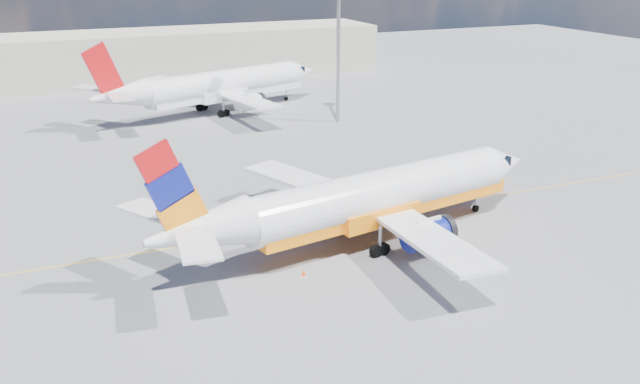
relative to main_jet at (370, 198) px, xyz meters
name	(u,v)px	position (x,y,z in m)	size (l,w,h in m)	color
ground	(330,238)	(-2.46, 1.87, -3.53)	(240.00, 240.00, 0.00)	slate
taxi_line	(315,225)	(-2.46, 4.87, -3.53)	(70.00, 0.15, 0.01)	yellow
terminal_main	(175,54)	(2.54, 76.87, 0.47)	(70.00, 14.00, 8.00)	beige
main_jet	(370,198)	(0.00, 0.00, 0.00)	(35.13, 27.16, 10.60)	white
second_jet	(218,86)	(1.78, 47.75, 0.09)	(35.75, 27.13, 10.86)	white
gse_tug	(438,178)	(11.86, 9.04, -2.61)	(2.84, 1.88, 1.94)	black
traffic_cone	(304,273)	(-6.89, -3.59, -3.28)	(0.37, 0.37, 0.52)	white
floodlight_mast	(339,14)	(14.33, 36.49, 9.94)	(1.64, 1.64, 22.47)	#9E9FA7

